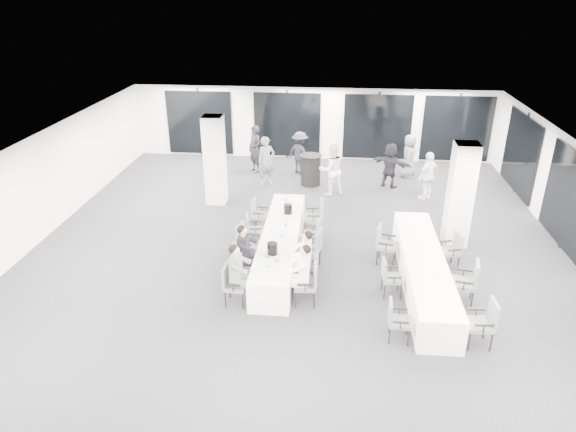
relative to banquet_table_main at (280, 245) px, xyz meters
name	(u,v)px	position (x,y,z in m)	size (l,w,h in m)	color
room	(333,190)	(1.26, 1.38, 1.01)	(14.04, 16.04, 2.84)	black
column_left	(215,160)	(-2.42, 3.47, 1.02)	(0.60, 0.60, 2.80)	silver
column_right	(460,195)	(4.58, 1.27, 1.02)	(0.60, 0.60, 2.80)	silver
banquet_table_main	(280,245)	(0.00, 0.00, 0.00)	(0.90, 5.00, 0.75)	white
banquet_table_side	(423,271)	(3.42, -0.97, 0.00)	(0.90, 5.00, 0.75)	white
cocktail_table	(311,170)	(0.47, 5.32, 0.17)	(0.77, 0.77, 1.07)	black
chair_main_left_near	(232,282)	(-0.83, -2.09, 0.15)	(0.49, 0.54, 0.93)	#4C4E53
chair_main_left_second	(240,261)	(-0.83, -1.16, 0.16)	(0.52, 0.57, 0.94)	#4C4E53
chair_main_left_mid	(246,241)	(-0.84, -0.30, 0.22)	(0.63, 0.66, 1.04)	#4C4E53
chair_main_left_fourth	(252,228)	(-0.82, 0.68, 0.12)	(0.52, 0.55, 0.87)	#4C4E53
chair_main_left_far	(258,212)	(-0.83, 1.68, 0.12)	(0.48, 0.52, 0.87)	#4C4E53
chair_main_right_near	(309,282)	(0.83, -1.95, 0.17)	(0.51, 0.56, 0.95)	#4C4E53
chair_main_right_second	(310,268)	(0.83, -1.31, 0.13)	(0.48, 0.53, 0.89)	#4C4E53
chair_main_right_mid	(313,247)	(0.84, -0.42, 0.21)	(0.63, 0.66, 1.03)	#4C4E53
chair_main_right_fourth	(314,233)	(0.83, 0.44, 0.17)	(0.57, 0.60, 0.96)	#4C4E53
chair_main_right_far	(316,215)	(0.84, 1.52, 0.19)	(0.54, 0.59, 1.00)	#4C4E53
chair_side_left_near	(396,318)	(2.60, -3.03, 0.11)	(0.46, 0.50, 0.86)	#4C4E53
chair_side_left_mid	(389,275)	(2.60, -1.43, 0.12)	(0.47, 0.52, 0.87)	#4C4E53
chair_side_left_far	(384,242)	(2.59, 0.06, 0.18)	(0.59, 0.62, 0.98)	#4C4E53
chair_side_right_near	(484,321)	(4.26, -3.05, 0.19)	(0.52, 0.57, 0.98)	#4C4E53
chair_side_right_mid	(468,280)	(4.26, -1.62, 0.21)	(0.61, 0.64, 1.03)	#4C4E53
chair_side_right_far	(452,248)	(4.25, -0.02, 0.14)	(0.55, 0.57, 0.90)	#4C4E53
seated_guest_a	(239,271)	(-0.67, -2.10, 0.44)	(0.50, 0.38, 1.44)	slate
seated_guest_b	(246,250)	(-0.67, -1.15, 0.44)	(0.50, 0.38, 1.44)	black
seated_guest_c	(301,271)	(0.67, -1.96, 0.44)	(0.50, 0.38, 1.44)	white
seated_guest_d	(303,256)	(0.67, -1.30, 0.44)	(0.50, 0.38, 1.44)	white
standing_guest_a	(266,158)	(-1.05, 5.21, 0.58)	(0.70, 0.56, 1.92)	slate
standing_guest_b	(332,166)	(1.20, 4.49, 0.61)	(0.95, 0.58, 1.97)	white
standing_guest_c	(300,150)	(0.01, 6.43, 0.51)	(1.15, 0.58, 1.77)	black
standing_guest_d	(429,173)	(4.29, 4.36, 0.53)	(1.06, 0.59, 1.80)	white
standing_guest_e	(409,153)	(3.93, 6.45, 0.51)	(0.85, 0.52, 1.77)	slate
standing_guest_f	(390,162)	(3.17, 5.37, 0.50)	(1.61, 0.62, 1.76)	black
standing_guest_g	(255,146)	(-1.64, 6.45, 0.61)	(0.72, 0.58, 1.98)	black
ice_bucket_near	(272,249)	(-0.06, -1.16, 0.51)	(0.24, 0.24, 0.28)	black
ice_bucket_far	(288,209)	(0.08, 1.15, 0.51)	(0.23, 0.23, 0.26)	black
water_bottle_a	(269,265)	(-0.06, -1.84, 0.47)	(0.06, 0.06, 0.20)	silver
water_bottle_b	(286,224)	(0.11, 0.23, 0.49)	(0.07, 0.07, 0.23)	silver
water_bottle_c	(286,199)	(-0.04, 1.90, 0.49)	(0.07, 0.07, 0.23)	silver
plate_a	(267,257)	(-0.15, -1.33, 0.39)	(0.18, 0.18, 0.03)	white
plate_b	(277,261)	(0.09, -1.50, 0.39)	(0.20, 0.20, 0.03)	white
plate_c	(282,236)	(0.08, -0.26, 0.39)	(0.19, 0.19, 0.03)	white
wine_glass	(281,271)	(0.24, -2.17, 0.54)	(0.08, 0.08, 0.22)	silver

